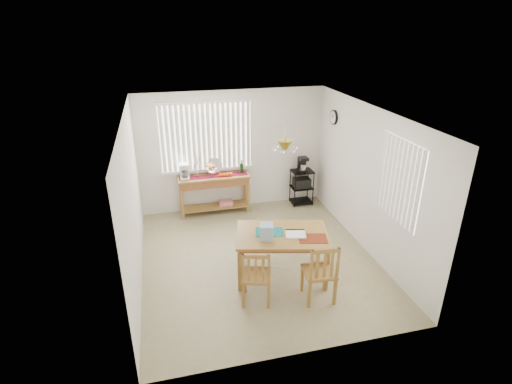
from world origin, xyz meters
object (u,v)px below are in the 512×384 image
object	(u,v)px
dining_table	(282,239)
cart_items	(302,164)
sideboard	(215,185)
wire_cart	(302,184)
chair_left	(256,277)
chair_right	(320,273)

from	to	relation	value
dining_table	cart_items	bearing A→B (deg)	63.69
sideboard	dining_table	distance (m)	2.67
wire_cart	cart_items	bearing A→B (deg)	90.00
dining_table	chair_left	size ratio (longest dim) A/B	1.77
sideboard	chair_right	bearing A→B (deg)	-72.17
wire_cart	chair_right	world-z (taller)	chair_right
sideboard	wire_cart	world-z (taller)	sideboard
dining_table	chair_left	distance (m)	0.84
cart_items	dining_table	size ratio (longest dim) A/B	0.20
cart_items	chair_left	xyz separation A→B (m)	(-1.84, -3.13, -0.50)
sideboard	cart_items	xyz separation A→B (m)	(1.97, -0.01, 0.31)
cart_items	sideboard	bearing A→B (deg)	179.76
wire_cart	dining_table	xyz separation A→B (m)	(-1.27, -2.55, 0.21)
chair_left	dining_table	bearing A→B (deg)	45.11
wire_cart	chair_left	xyz separation A→B (m)	(-1.84, -3.13, -0.03)
chair_left	chair_right	world-z (taller)	chair_right
cart_items	dining_table	bearing A→B (deg)	-116.31
wire_cart	cart_items	xyz separation A→B (m)	(-0.00, 0.01, 0.47)
wire_cart	chair_right	distance (m)	3.42
sideboard	wire_cart	bearing A→B (deg)	-0.49
cart_items	chair_left	distance (m)	3.67
wire_cart	chair_left	distance (m)	3.63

